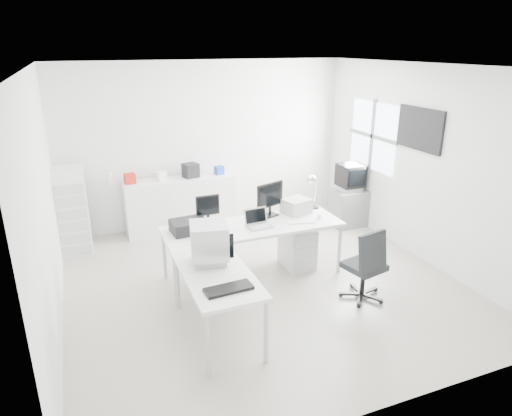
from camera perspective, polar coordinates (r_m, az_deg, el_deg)
name	(u,v)px	position (r m, az deg, el deg)	size (l,w,h in m)	color
floor	(261,282)	(6.25, 0.69, -9.24)	(5.00, 5.00, 0.01)	silver
ceiling	(262,66)	(5.47, 0.81, 17.34)	(5.00, 5.00, 0.01)	white
back_wall	(207,144)	(8.00, -6.18, 7.91)	(5.00, 0.02, 2.80)	silver
left_wall	(44,208)	(5.32, -24.98, -0.01)	(0.02, 5.00, 2.80)	silver
right_wall	(422,165)	(7.02, 20.04, 5.13)	(0.02, 5.00, 2.80)	silver
window	(373,136)	(7.88, 14.37, 8.70)	(0.02, 1.20, 1.10)	white
wall_picture	(420,129)	(6.97, 19.80, 9.29)	(0.04, 0.90, 0.60)	black
main_desk	(253,251)	(6.26, -0.35, -5.36)	(2.40, 0.80, 0.75)	white
side_desk	(218,303)	(5.10, -4.82, -11.76)	(0.70, 1.40, 0.75)	white
drawer_pedestal	(297,246)	(6.59, 5.19, -4.80)	(0.40, 0.50, 0.60)	white
inkjet_printer	(189,226)	(5.93, -8.38, -2.25)	(0.45, 0.35, 0.16)	black
lcd_monitor_small	(208,211)	(6.09, -6.04, -0.32)	(0.32, 0.18, 0.40)	black
lcd_monitor_large	(270,200)	(6.37, 1.75, 1.00)	(0.45, 0.18, 0.47)	black
laptop	(259,219)	(5.99, 0.44, -1.41)	(0.35, 0.36, 0.23)	#B7B7BA
white_keyboard	(302,222)	(6.23, 5.73, -1.75)	(0.38, 0.12, 0.02)	white
white_mouse	(319,216)	(6.40, 7.92, -1.03)	(0.06, 0.06, 0.06)	white
laser_printer	(296,206)	(6.54, 5.06, 0.26)	(0.36, 0.31, 0.21)	#AFAFAF
desk_lamp	(316,194)	(6.73, 7.45, 1.79)	(0.15, 0.15, 0.45)	silver
crt_monitor	(209,246)	(5.04, -5.86, -4.71)	(0.36, 0.36, 0.41)	#B7B7BA
black_keyboard	(228,289)	(4.57, -3.46, -10.04)	(0.48, 0.19, 0.03)	black
office_chair	(364,263)	(5.83, 13.39, -6.67)	(0.56, 0.56, 0.98)	#232628
tv_cabinet	(348,208)	(8.20, 11.46, 0.06)	(0.59, 0.48, 0.64)	slate
crt_tv	(350,178)	(8.03, 11.73, 3.73)	(0.50, 0.48, 0.45)	black
sideboard	(181,204)	(7.88, -9.38, 0.46)	(1.84, 0.46, 0.92)	white
clutter_box_a	(130,179)	(7.60, -15.50, 3.56)	(0.16, 0.14, 0.16)	#A51F17
clutter_box_b	(161,176)	(7.67, -11.79, 3.95)	(0.15, 0.13, 0.15)	white
clutter_box_c	(191,170)	(7.75, -8.18, 4.68)	(0.24, 0.21, 0.24)	black
clutter_box_d	(219,170)	(7.89, -4.63, 4.73)	(0.14, 0.12, 0.14)	#173AA2
clutter_bottle	(110,178)	(7.61, -17.79, 3.57)	(0.07, 0.07, 0.22)	white
filing_cabinet	(72,211)	(7.46, -21.98, -0.31)	(0.46, 0.55, 1.31)	white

